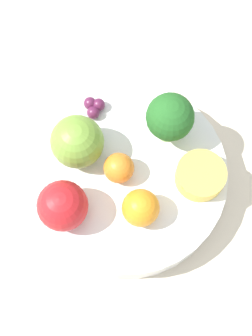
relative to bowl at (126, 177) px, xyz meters
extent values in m
plane|color=gray|center=(0.00, 0.00, -0.04)|extent=(6.00, 6.00, 0.00)
cube|color=beige|center=(0.00, 0.00, -0.03)|extent=(1.20, 1.20, 0.02)
cylinder|color=white|center=(0.00, 0.00, 0.00)|extent=(0.23, 0.23, 0.04)
cylinder|color=#8CB76B|center=(0.06, 0.03, 0.03)|extent=(0.02, 0.02, 0.02)
sphere|color=#236023|center=(0.06, 0.03, 0.06)|extent=(0.05, 0.05, 0.05)
sphere|color=olive|center=(-0.04, 0.04, 0.05)|extent=(0.06, 0.06, 0.06)
sphere|color=red|center=(-0.08, -0.03, 0.05)|extent=(0.05, 0.05, 0.05)
sphere|color=orange|center=(0.00, -0.05, 0.04)|extent=(0.04, 0.04, 0.04)
sphere|color=orange|center=(-0.01, 0.00, 0.04)|extent=(0.03, 0.03, 0.03)
sphere|color=#5B1E42|center=(-0.01, 0.09, 0.03)|extent=(0.02, 0.02, 0.02)
sphere|color=#5B1E42|center=(-0.02, 0.09, 0.03)|extent=(0.02, 0.02, 0.02)
sphere|color=#5B1E42|center=(-0.02, 0.08, 0.03)|extent=(0.02, 0.02, 0.02)
cylinder|color=#F4CC4C|center=(0.08, -0.03, 0.03)|extent=(0.06, 0.06, 0.02)
camera|label=1|loc=(-0.05, -0.17, 0.52)|focal=50.00mm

